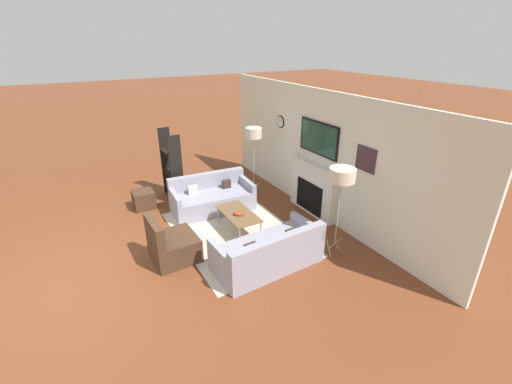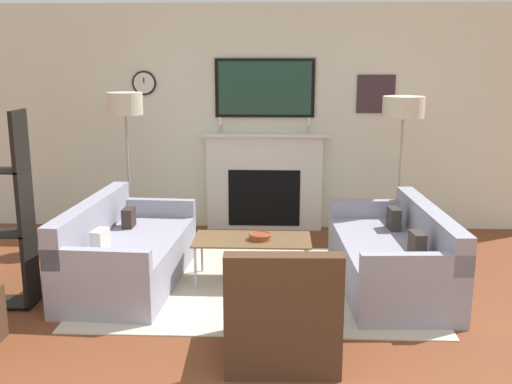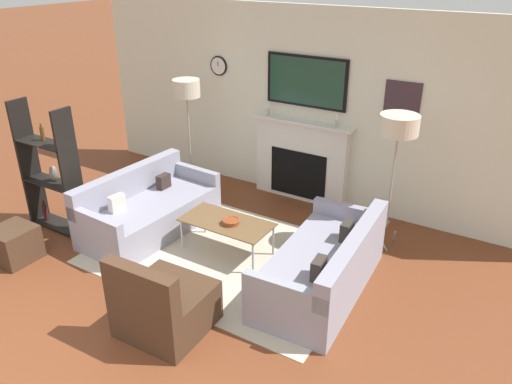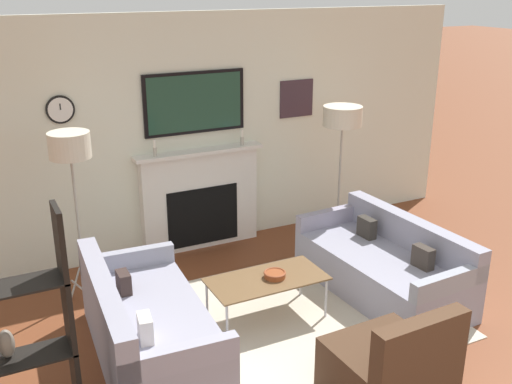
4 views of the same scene
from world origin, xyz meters
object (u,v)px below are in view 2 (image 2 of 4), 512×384
couch_right (393,258)px  decorative_bowl (260,236)px  floor_lamp_left (125,106)px  couch_left (126,255)px  coffee_table (252,242)px  floor_lamp_right (403,109)px  armchair (282,320)px

couch_right → decorative_bowl: 1.24m
decorative_bowl → floor_lamp_left: floor_lamp_left is taller
couch_left → floor_lamp_left: (-0.26, 1.24, 1.28)m
couch_left → coffee_table: (1.18, 0.08, 0.12)m
coffee_table → decorative_bowl: decorative_bowl is taller
couch_left → floor_lamp_left: size_ratio=1.08×
couch_right → decorative_bowl: bearing=177.0°
floor_lamp_right → coffee_table: bearing=-143.5°
armchair → decorative_bowl: 1.46m
couch_left → decorative_bowl: size_ratio=8.89×
floor_lamp_left → coffee_table: bearing=-38.8°
couch_left → decorative_bowl: (1.25, 0.06, 0.18)m
armchair → decorative_bowl: size_ratio=4.10×
couch_left → couch_right: size_ratio=0.98×
decorative_bowl → coffee_table: bearing=165.7°
coffee_table → decorative_bowl: 0.10m
decorative_bowl → floor_lamp_right: bearing=38.3°
decorative_bowl → floor_lamp_left: (-1.52, 1.18, 1.10)m
floor_lamp_right → decorative_bowl: bearing=-141.7°
floor_lamp_right → couch_left: bearing=-155.6°
couch_right → decorative_bowl: couch_right is taller
couch_right → armchair: size_ratio=2.21×
couch_right → floor_lamp_left: bearing=155.6°
couch_left → floor_lamp_right: (2.75, 1.24, 1.26)m
decorative_bowl → floor_lamp_right: floor_lamp_right is taller
coffee_table → floor_lamp_left: bearing=141.2°
armchair → floor_lamp_right: size_ratio=0.51×
couch_left → couch_right: 2.48m
coffee_table → floor_lamp_right: 2.26m
floor_lamp_left → floor_lamp_right: floor_lamp_left is taller
floor_lamp_left → floor_lamp_right: size_ratio=1.02×
decorative_bowl → floor_lamp_right: 2.19m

